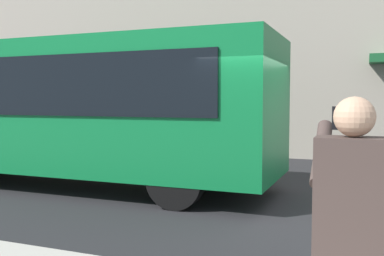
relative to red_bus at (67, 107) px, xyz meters
The scene contains 3 objects.
ground_plane 5.01m from the red_bus, behind, with size 60.00×60.00×0.00m, color #232326.
red_bus is the anchor object (origin of this frame).
pedestrian_photographer 7.89m from the red_bus, 138.61° to the left, with size 0.53×0.52×1.70m.
Camera 1 is at (-1.24, 7.43, 1.83)m, focal length 40.90 mm.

